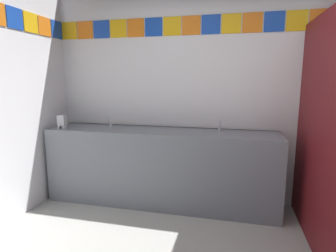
# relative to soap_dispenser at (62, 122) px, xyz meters

# --- Properties ---
(wall_back) EXTENTS (4.31, 0.09, 2.61)m
(wall_back) POSITION_rel_soap_dispenser_xyz_m (1.94, 0.47, 0.35)
(wall_back) COLOR silver
(wall_back) RESTS_ON ground_plane
(vanity_counter) EXTENTS (2.69, 0.55, 0.89)m
(vanity_counter) POSITION_rel_soap_dispenser_xyz_m (1.18, 0.16, -0.51)
(vanity_counter) COLOR slate
(vanity_counter) RESTS_ON ground_plane
(faucet_left) EXTENTS (0.04, 0.10, 0.14)m
(faucet_left) POSITION_rel_soap_dispenser_xyz_m (0.51, 0.25, -0.03)
(faucet_left) COLOR silver
(faucet_left) RESTS_ON vanity_counter
(faucet_right) EXTENTS (0.04, 0.10, 0.14)m
(faucet_right) POSITION_rel_soap_dispenser_xyz_m (1.85, 0.25, -0.03)
(faucet_right) COLOR silver
(faucet_right) RESTS_ON vanity_counter
(soap_dispenser) EXTENTS (0.09, 0.09, 0.16)m
(soap_dispenser) POSITION_rel_soap_dispenser_xyz_m (0.00, 0.00, 0.00)
(soap_dispenser) COLOR #B7BABF
(soap_dispenser) RESTS_ON vanity_counter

